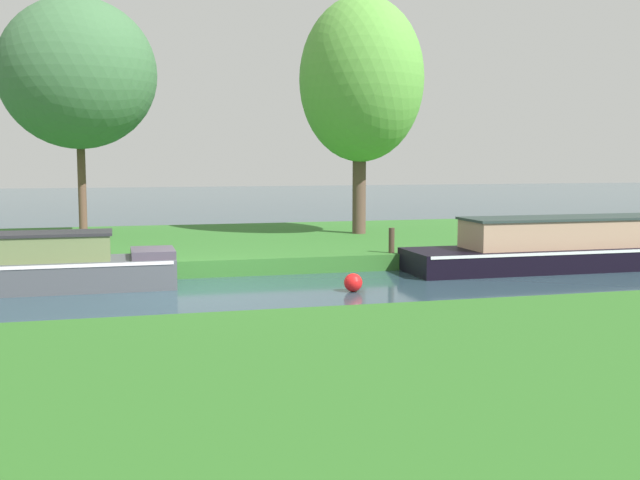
{
  "coord_description": "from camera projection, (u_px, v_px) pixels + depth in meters",
  "views": [
    {
      "loc": [
        -1.88,
        -15.73,
        2.76
      ],
      "look_at": [
        2.63,
        1.2,
        0.9
      ],
      "focal_mm": 43.22,
      "sensor_mm": 36.0,
      "label": 1
    }
  ],
  "objects": [
    {
      "name": "mooring_post_near",
      "position": [
        392.0,
        240.0,
        19.26
      ],
      "size": [
        0.15,
        0.15,
        0.63
      ],
      "primitive_type": "cylinder",
      "color": "#423325",
      "rests_on": "riverbank_far"
    },
    {
      "name": "willow_tree_centre",
      "position": [
        361.0,
        80.0,
        23.71
      ],
      "size": [
        3.77,
        4.48,
        7.32
      ],
      "color": "brown",
      "rests_on": "riverbank_far"
    },
    {
      "name": "willow_tree_left",
      "position": [
        78.0,
        74.0,
        22.85
      ],
      "size": [
        4.63,
        4.48,
        7.11
      ],
      "color": "brown",
      "rests_on": "riverbank_far"
    },
    {
      "name": "slate_barge",
      "position": [
        7.0,
        267.0,
        15.94
      ],
      "size": [
        6.9,
        1.52,
        1.23
      ],
      "color": "#494C52",
      "rests_on": "ground_plane"
    },
    {
      "name": "riverbank_far",
      "position": [
        183.0,
        246.0,
        22.59
      ],
      "size": [
        72.0,
        10.0,
        0.4
      ],
      "primitive_type": "cube",
      "color": "#316C29",
      "rests_on": "ground_plane"
    },
    {
      "name": "channel_buoy",
      "position": [
        353.0,
        283.0,
        15.99
      ],
      "size": [
        0.39,
        0.39,
        0.39
      ],
      "primitive_type": "sphere",
      "color": "red",
      "rests_on": "ground_plane"
    },
    {
      "name": "ground_plane",
      "position": [
        212.0,
        293.0,
        15.89
      ],
      "size": [
        120.0,
        120.0,
        0.0
      ],
      "primitive_type": "plane",
      "color": "#29424E"
    },
    {
      "name": "riverbank_near",
      "position": [
        329.0,
        433.0,
        7.22
      ],
      "size": [
        72.0,
        10.0,
        0.4
      ],
      "primitive_type": "cube",
      "color": "#2D6522",
      "rests_on": "ground_plane"
    },
    {
      "name": "black_narrowboat",
      "position": [
        583.0,
        246.0,
        19.41
      ],
      "size": [
        9.0,
        1.89,
        1.31
      ],
      "color": "black",
      "rests_on": "ground_plane"
    }
  ]
}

